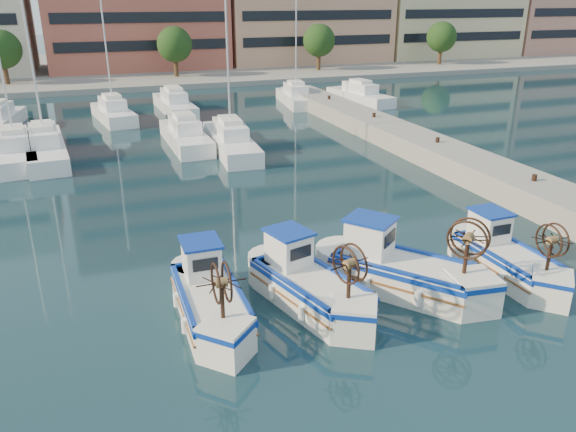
% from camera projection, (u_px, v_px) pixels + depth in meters
% --- Properties ---
extents(ground, '(300.00, 300.00, 0.00)m').
position_uv_depth(ground, '(338.00, 315.00, 17.79)').
color(ground, '#1A3B44').
rests_on(ground, ground).
extents(quay, '(3.00, 60.00, 1.20)m').
position_uv_depth(quay, '(504.00, 181.00, 28.71)').
color(quay, gray).
rests_on(quay, ground).
extents(yacht_marina, '(38.27, 23.80, 11.50)m').
position_uv_depth(yacht_marina, '(148.00, 126.00, 41.15)').
color(yacht_marina, white).
rests_on(yacht_marina, ground).
extents(fishing_boat_a, '(1.89, 4.50, 2.80)m').
position_uv_depth(fishing_boat_a, '(209.00, 296.00, 17.33)').
color(fishing_boat_a, white).
rests_on(fishing_boat_a, ground).
extents(fishing_boat_b, '(2.95, 4.71, 2.85)m').
position_uv_depth(fishing_boat_b, '(308.00, 283.00, 18.10)').
color(fishing_boat_b, white).
rests_on(fishing_boat_b, ground).
extents(fishing_boat_c, '(4.50, 4.96, 3.09)m').
position_uv_depth(fishing_boat_c, '(400.00, 268.00, 18.93)').
color(fishing_boat_c, white).
rests_on(fishing_boat_c, ground).
extents(fishing_boat_d, '(1.84, 4.36, 2.71)m').
position_uv_depth(fishing_boat_d, '(506.00, 256.00, 20.03)').
color(fishing_boat_d, white).
rests_on(fishing_boat_d, ground).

